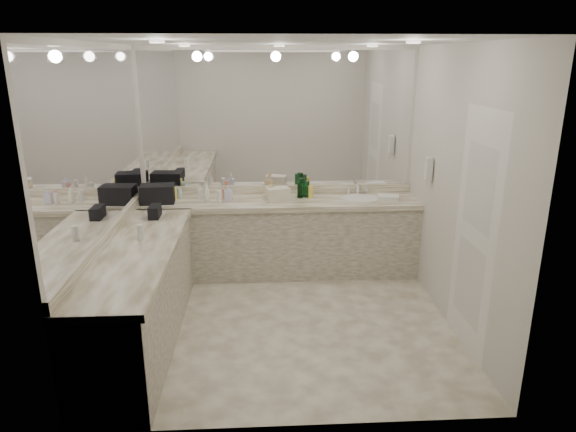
{
  "coord_description": "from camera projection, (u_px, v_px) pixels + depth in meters",
  "views": [
    {
      "loc": [
        -0.21,
        -4.5,
        2.48
      ],
      "look_at": [
        0.06,
        0.4,
        0.95
      ],
      "focal_mm": 32.0,
      "sensor_mm": 36.0,
      "label": 1
    }
  ],
  "objects": [
    {
      "name": "lotion_left",
      "position": [
        140.0,
        232.0,
        4.61
      ],
      "size": [
        0.06,
        0.06,
        0.14
      ],
      "primitive_type": "cylinder",
      "color": "white",
      "rests_on": "vanity_left_top"
    },
    {
      "name": "mirror_back",
      "position": [
        278.0,
        120.0,
        5.92
      ],
      "size": [
        3.12,
        0.01,
        1.55
      ],
      "primitive_type": "cube",
      "color": "white",
      "rests_on": "wall_back"
    },
    {
      "name": "black_toiletry_bag",
      "position": [
        157.0,
        194.0,
        5.76
      ],
      "size": [
        0.39,
        0.26,
        0.21
      ],
      "primitive_type": "cube",
      "rotation": [
        0.0,
        0.0,
        0.08
      ],
      "color": "black",
      "rests_on": "vanity_back_top"
    },
    {
      "name": "amenity_bottle_1",
      "position": [
        265.0,
        197.0,
        5.92
      ],
      "size": [
        0.05,
        0.05,
        0.06
      ],
      "primitive_type": "cylinder",
      "color": "white",
      "rests_on": "vanity_back_top"
    },
    {
      "name": "amenity_bottle_4",
      "position": [
        311.0,
        192.0,
        5.99
      ],
      "size": [
        0.06,
        0.06,
        0.14
      ],
      "primitive_type": "cylinder",
      "color": "#F2D84C",
      "rests_on": "vanity_back_top"
    },
    {
      "name": "black_bag_spill",
      "position": [
        155.0,
        211.0,
        5.25
      ],
      "size": [
        0.11,
        0.23,
        0.13
      ],
      "primitive_type": "cube",
      "rotation": [
        0.0,
        0.0,
        0.01
      ],
      "color": "black",
      "rests_on": "vanity_left_top"
    },
    {
      "name": "backsplash_left",
      "position": [
        111.0,
        232.0,
        4.67
      ],
      "size": [
        0.04,
        3.0,
        0.1
      ],
      "primitive_type": "cube",
      "color": "silver",
      "rests_on": "vanity_left_top"
    },
    {
      "name": "amenity_bottle_0",
      "position": [
        180.0,
        194.0,
        5.95
      ],
      "size": [
        0.06,
        0.06,
        0.12
      ],
      "primitive_type": "cylinder",
      "color": "silver",
      "rests_on": "vanity_back_top"
    },
    {
      "name": "soap_bottle_a",
      "position": [
        207.0,
        193.0,
        5.86
      ],
      "size": [
        0.08,
        0.08,
        0.19
      ],
      "primitive_type": "imported",
      "rotation": [
        0.0,
        0.0,
        0.17
      ],
      "color": "white",
      "rests_on": "vanity_back_top"
    },
    {
      "name": "vanity_back_base",
      "position": [
        279.0,
        239.0,
        6.05
      ],
      "size": [
        3.2,
        0.6,
        0.84
      ],
      "primitive_type": "cube",
      "color": "beige",
      "rests_on": "floor"
    },
    {
      "name": "cream_cosmetic_case",
      "position": [
        278.0,
        194.0,
        5.86
      ],
      "size": [
        0.29,
        0.22,
        0.15
      ],
      "primitive_type": "cube",
      "rotation": [
        0.0,
        0.0,
        0.25
      ],
      "color": "beige",
      "rests_on": "vanity_back_top"
    },
    {
      "name": "backsplash_back",
      "position": [
        278.0,
        190.0,
        6.16
      ],
      "size": [
        3.2,
        0.04,
        0.1
      ],
      "primitive_type": "cube",
      "color": "silver",
      "rests_on": "vanity_back_top"
    },
    {
      "name": "ceiling",
      "position": [
        284.0,
        41.0,
        4.26
      ],
      "size": [
        3.2,
        3.2,
        0.0
      ],
      "primitive_type": "plane",
      "color": "white",
      "rests_on": "floor"
    },
    {
      "name": "green_bottle_2",
      "position": [
        300.0,
        190.0,
        5.97
      ],
      "size": [
        0.07,
        0.07,
        0.19
      ],
      "primitive_type": "cylinder",
      "color": "#135423",
      "rests_on": "vanity_back_top"
    },
    {
      "name": "green_bottle_1",
      "position": [
        307.0,
        189.0,
        6.0
      ],
      "size": [
        0.06,
        0.06,
        0.19
      ],
      "primitive_type": "cylinder",
      "color": "#135423",
      "rests_on": "vanity_back_top"
    },
    {
      "name": "vanity_left_base",
      "position": [
        140.0,
        299.0,
        4.55
      ],
      "size": [
        0.6,
        2.4,
        0.84
      ],
      "primitive_type": "cube",
      "color": "beige",
      "rests_on": "floor"
    },
    {
      "name": "green_bottle_0",
      "position": [
        302.0,
        187.0,
        6.04
      ],
      "size": [
        0.07,
        0.07,
        0.22
      ],
      "primitive_type": "cylinder",
      "color": "#135423",
      "rests_on": "vanity_back_top"
    },
    {
      "name": "amenity_bottle_2",
      "position": [
        224.0,
        194.0,
        5.93
      ],
      "size": [
        0.04,
        0.04,
        0.12
      ],
      "primitive_type": "cylinder",
      "color": "#E57F66",
      "rests_on": "vanity_back_top"
    },
    {
      "name": "faucet",
      "position": [
        358.0,
        188.0,
        6.14
      ],
      "size": [
        0.24,
        0.16,
        0.14
      ],
      "primitive_type": "cube",
      "color": "silver",
      "rests_on": "vanity_back_top"
    },
    {
      "name": "wall_back",
      "position": [
        278.0,
        161.0,
        6.08
      ],
      "size": [
        3.2,
        0.02,
        2.6
      ],
      "primitive_type": "cube",
      "color": "beige",
      "rests_on": "floor"
    },
    {
      "name": "wall_right",
      "position": [
        457.0,
        190.0,
        4.73
      ],
      "size": [
        0.02,
        3.0,
        2.6
      ],
      "primitive_type": "cube",
      "color": "beige",
      "rests_on": "floor"
    },
    {
      "name": "mirror_left",
      "position": [
        100.0,
        142.0,
        4.42
      ],
      "size": [
        0.01,
        2.92,
        1.55
      ],
      "primitive_type": "cube",
      "color": "white",
      "rests_on": "wall_left"
    },
    {
      "name": "vanity_back_top",
      "position": [
        279.0,
        203.0,
        5.91
      ],
      "size": [
        3.2,
        0.64,
        0.06
      ],
      "primitive_type": "cube",
      "color": "silver",
      "rests_on": "vanity_back_base"
    },
    {
      "name": "vanity_left_top",
      "position": [
        137.0,
        252.0,
        4.42
      ],
      "size": [
        0.64,
        2.42,
        0.06
      ],
      "primitive_type": "cube",
      "color": "silver",
      "rests_on": "vanity_left_base"
    },
    {
      "name": "wall_left",
      "position": [
        105.0,
        195.0,
        4.56
      ],
      "size": [
        0.02,
        3.0,
        2.6
      ],
      "primitive_type": "cube",
      "color": "beige",
      "rests_on": "floor"
    },
    {
      "name": "soap_bottle_b",
      "position": [
        228.0,
        193.0,
        5.85
      ],
      "size": [
        0.09,
        0.09,
        0.18
      ],
      "primitive_type": "imported",
      "rotation": [
        0.0,
        0.0,
        -0.1
      ],
      "color": "silver",
      "rests_on": "vanity_back_top"
    },
    {
      "name": "soap_bottle_c",
      "position": [
        271.0,
        192.0,
        5.87
      ],
      "size": [
        0.2,
        0.2,
        0.19
      ],
      "primitive_type": "imported",
      "rotation": [
        0.0,
        0.0,
        -0.41
      ],
      "color": "#EDC685",
      "rests_on": "vanity_back_top"
    },
    {
      "name": "hand_towel",
      "position": [
        388.0,
        197.0,
        5.95
      ],
      "size": [
        0.28,
        0.22,
        0.04
      ],
      "primitive_type": "cube",
      "rotation": [
        0.0,
        0.0,
        -0.24
      ],
      "color": "white",
      "rests_on": "vanity_back_top"
    },
    {
      "name": "amenity_bottle_6",
      "position": [
        219.0,
        196.0,
        5.83
      ],
      "size": [
        0.05,
        0.05,
        0.13
      ],
      "primitive_type": "cylinder",
      "color": "white",
      "rests_on": "vanity_back_top"
    },
    {
      "name": "amenity_bottle_3",
      "position": [
        175.0,
        194.0,
        5.88
      ],
      "size": [
        0.04,
        0.04,
        0.15
      ],
      "primitive_type": "cylinder",
      "color": "#F2D84C",
      "rests_on": "vanity_back_top"
    },
    {
      "name": "sink",
      "position": [
        361.0,
        199.0,
        5.96
      ],
      "size": [
        0.44,
        0.44,
        0.03
      ],
      "primitive_type": "cylinder",
      "color": "white",
      "rests_on": "vanity_back_top"
    },
    {
      "name": "amenity_bottle_5",
      "position": [
        200.0,
        194.0,
        5.94
      ],
      "size": [
        0.06,
        0.06,
        0.12
      ],
      "primitive_type": "cylinder",
      "color": "white",
      "rests_on": "vanity_back_top"
    },
    {
      "name": "floor",
      "position": [
        284.0,
        321.0,
        5.03
      ],
      "size": [
        3.2,
        3.2,
        0.0
      ],
      "primitive_type": "plane",
      "color": "beige",
      "rests_on": "ground"
    },
    {
      "name": "door",
      "position": [
        474.0,
        234.0,
        4.33
      ],
      "size": [
        0.02,
        0.82,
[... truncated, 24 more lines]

